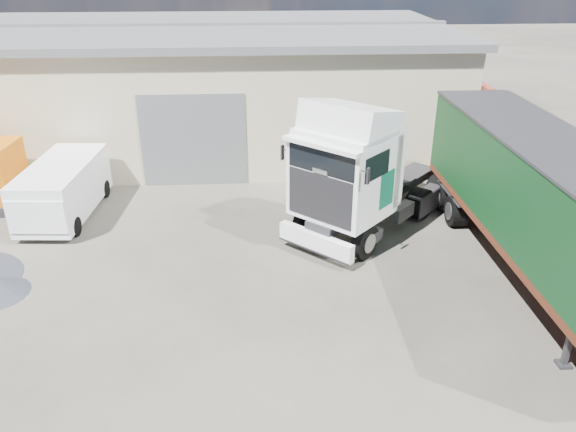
{
  "coord_description": "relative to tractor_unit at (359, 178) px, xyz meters",
  "views": [
    {
      "loc": [
        0.34,
        -10.83,
        8.46
      ],
      "look_at": [
        1.2,
        3.0,
        1.84
      ],
      "focal_mm": 35.0,
      "sensor_mm": 36.0,
      "label": 1
    }
  ],
  "objects": [
    {
      "name": "ground",
      "position": [
        -3.59,
        -5.43,
        -1.92
      ],
      "size": [
        120.0,
        120.0,
        0.0
      ],
      "primitive_type": "plane",
      "color": "black",
      "rests_on": "ground"
    },
    {
      "name": "warehouse",
      "position": [
        -9.58,
        10.56,
        0.74
      ],
      "size": [
        30.6,
        12.6,
        5.42
      ],
      "color": "#B9A88E",
      "rests_on": "ground"
    },
    {
      "name": "tractor_unit",
      "position": [
        0.0,
        0.0,
        0.0
      ],
      "size": [
        6.44,
        6.61,
        4.56
      ],
      "rotation": [
        0.0,
        0.0,
        -0.76
      ],
      "color": "black",
      "rests_on": "ground"
    },
    {
      "name": "box_trailer",
      "position": [
        4.43,
        -2.89,
        0.5
      ],
      "size": [
        2.57,
        11.92,
        3.96
      ],
      "rotation": [
        0.0,
        0.0,
        -0.0
      ],
      "color": "#2D2D30",
      "rests_on": "ground"
    },
    {
      "name": "panel_van",
      "position": [
        -9.88,
        1.79,
        -0.95
      ],
      "size": [
        2.19,
        4.71,
        1.88
      ],
      "rotation": [
        0.0,
        0.0,
        -0.07
      ],
      "color": "black",
      "rests_on": "ground"
    }
  ]
}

